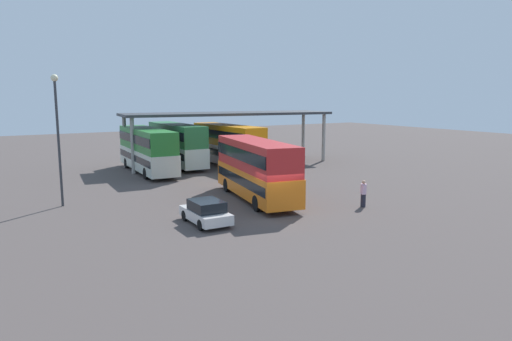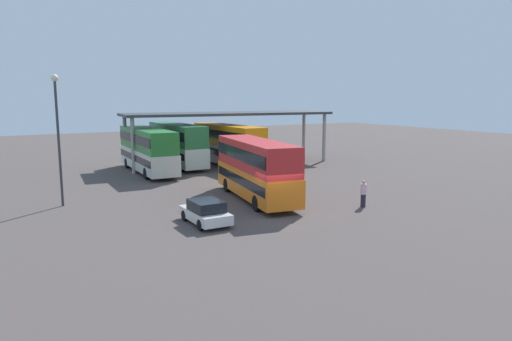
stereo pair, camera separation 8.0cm
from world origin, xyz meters
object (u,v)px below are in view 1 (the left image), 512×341
Objects in this scene: double_decker_mid_row at (176,143)px; double_decker_far_right at (228,144)px; double_decker_near_canopy at (147,148)px; lamppost_tall at (57,125)px; double_decker_main at (256,167)px; parked_hatchback at (206,212)px; pedestrian_waiting at (363,194)px.

double_decker_mid_row is 5.13m from double_decker_far_right.
lamppost_tall reaches higher than double_decker_near_canopy.
lamppost_tall is at bearing 135.92° from double_decker_mid_row.
double_decker_mid_row reaches higher than double_decker_near_canopy.
double_decker_main reaches higher than parked_hatchback.
double_decker_mid_row is 18.06m from lamppost_tall.
double_decker_mid_row is 1.31× the size of lamppost_tall.
pedestrian_waiting is at bearing -156.93° from double_decker_near_canopy.
lamppost_tall is at bearing 163.85° from pedestrian_waiting.
parked_hatchback is 21.42m from double_decker_far_right.
lamppost_tall reaches higher than double_decker_main.
lamppost_tall reaches higher than double_decker_mid_row.
lamppost_tall is at bearing 118.48° from double_decker_far_right.
double_decker_near_canopy is (-2.64, 14.87, 0.00)m from double_decker_main.
double_decker_near_canopy is 6.72× the size of pedestrian_waiting.
lamppost_tall is 19.73m from pedestrian_waiting.
double_decker_near_canopy is at bearing 125.70° from pedestrian_waiting.
double_decker_far_right is at bearing -89.95° from double_decker_near_canopy.
double_decker_near_canopy reaches higher than parked_hatchback.
double_decker_far_right reaches higher than pedestrian_waiting.
double_decker_far_right is at bearing 103.56° from pedestrian_waiting.
double_decker_main is at bearing 158.25° from double_decker_far_right.
double_decker_near_canopy reaches higher than double_decker_main.
double_decker_main is 12.91m from lamppost_tall.
pedestrian_waiting is at bearing -169.34° from double_decker_mid_row.
double_decker_main is 6.06× the size of pedestrian_waiting.
double_decker_main is 7.30m from pedestrian_waiting.
double_decker_main is at bearing -166.78° from double_decker_near_canopy.
pedestrian_waiting is at bearing -97.38° from parked_hatchback.
double_decker_near_canopy is at bearing -7.71° from parked_hatchback.
double_decker_far_right is at bearing 29.42° from lamppost_tall.
double_decker_mid_row is at bearing 6.95° from double_decker_main.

